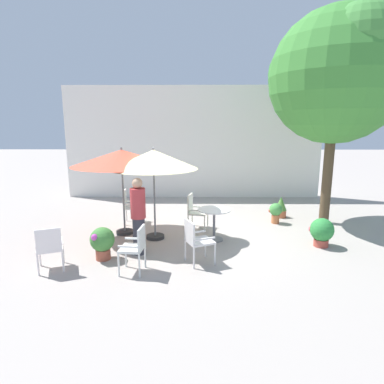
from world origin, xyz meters
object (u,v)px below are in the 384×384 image
cafe_table_0 (214,219)px  patio_chair_0 (130,204)px  patio_umbrella_0 (122,158)px  shade_tree (338,77)px  patio_chair_2 (195,209)px  patio_chair_1 (136,246)px  patio_umbrella_1 (153,160)px  potted_plant_0 (276,211)px  potted_plant_2 (281,207)px  patio_chair_3 (50,246)px  standing_person (138,216)px  potted_plant_1 (102,241)px  patio_chair_4 (196,238)px  potted_plant_3 (322,231)px

cafe_table_0 → patio_chair_0: size_ratio=0.82×
patio_umbrella_0 → shade_tree: bearing=10.6°
patio_chair_2 → patio_chair_1: bearing=-112.1°
patio_umbrella_1 → patio_chair_0: (-0.87, 1.26, -1.39)m
patio_chair_1 → potted_plant_0: bearing=42.9°
patio_umbrella_0 → potted_plant_2: 4.96m
cafe_table_0 → patio_chair_1: size_ratio=0.88×
shade_tree → patio_chair_3: 8.05m
patio_chair_2 → standing_person: bearing=-123.5°
potted_plant_0 → potted_plant_2: potted_plant_2 is taller
potted_plant_0 → potted_plant_1: (-4.20, -2.57, 0.05)m
patio_umbrella_0 → patio_umbrella_1: patio_umbrella_1 is taller
patio_chair_4 → potted_plant_1: size_ratio=1.31×
patio_umbrella_1 → patio_chair_4: 2.26m
potted_plant_2 → potted_plant_0: bearing=-116.4°
potted_plant_3 → shade_tree: bearing=65.8°
patio_chair_2 → potted_plant_1: size_ratio=1.35×
potted_plant_0 → patio_umbrella_0: bearing=-167.1°
cafe_table_0 → patio_chair_0: bearing=149.5°
potted_plant_0 → potted_plant_1: size_ratio=0.85×
shade_tree → patio_umbrella_1: 5.35m
patio_chair_2 → cafe_table_0: bearing=-63.5°
cafe_table_0 → standing_person: size_ratio=0.47×
potted_plant_2 → standing_person: size_ratio=0.38×
patio_umbrella_1 → patio_chair_0: patio_umbrella_1 is taller
patio_umbrella_1 → standing_person: (-0.22, -0.97, -1.08)m
patio_umbrella_0 → patio_chair_4: bearing=-44.3°
patio_umbrella_1 → cafe_table_0: size_ratio=2.83×
patio_umbrella_0 → potted_plant_2: (4.41, 1.57, -1.62)m
patio_chair_2 → potted_plant_3: patio_chair_2 is taller
patio_umbrella_0 → potted_plant_2: bearing=19.5°
potted_plant_3 → standing_person: 4.17m
patio_chair_0 → potted_plant_2: size_ratio=1.50×
shade_tree → patio_chair_4: size_ratio=6.36×
patio_umbrella_1 → potted_plant_1: size_ratio=3.26×
potted_plant_2 → patio_umbrella_1: bearing=-151.9°
standing_person → patio_chair_3: bearing=-151.0°
cafe_table_0 → potted_plant_1: size_ratio=1.15×
patio_chair_0 → patio_chair_3: bearing=-106.1°
cafe_table_0 → patio_umbrella_1: bearing=176.0°
standing_person → shade_tree: bearing=25.5°
potted_plant_3 → patio_umbrella_1: bearing=172.9°
patio_chair_1 → patio_chair_3: size_ratio=1.02×
shade_tree → patio_chair_4: (-3.73, -2.84, -3.48)m
patio_chair_1 → potted_plant_2: patio_chair_1 is taller
patio_chair_2 → potted_plant_0: size_ratio=1.59×
patio_umbrella_1 → patio_chair_4: (1.01, -1.44, -1.42)m
patio_umbrella_0 → patio_umbrella_1: size_ratio=1.10×
shade_tree → patio_umbrella_1: size_ratio=2.56×
patio_umbrella_1 → potted_plant_3: 4.22m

